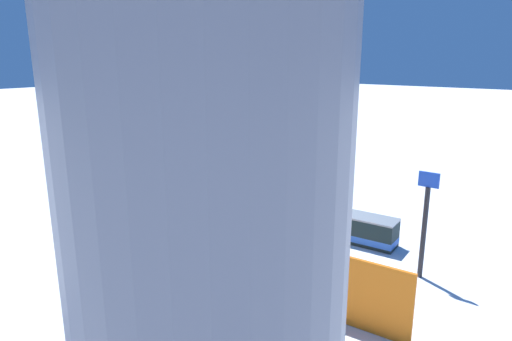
{
  "coord_description": "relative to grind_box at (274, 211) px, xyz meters",
  "views": [
    {
      "loc": [
        -6.75,
        9.44,
        4.4
      ],
      "look_at": [
        -0.15,
        0.99,
        1.67
      ],
      "focal_mm": 31.48,
      "sensor_mm": 36.0,
      "label": 1
    }
  ],
  "objects": [
    {
      "name": "safety_fence",
      "position": [
        0.0,
        3.41,
        0.3
      ],
      "size": [
        9.78,
        0.64,
        1.23
      ],
      "primitive_type": "cube",
      "rotation": [
        0.0,
        0.0,
        0.06
      ],
      "color": "orange",
      "rests_on": "ground_plane"
    },
    {
      "name": "trail_marker",
      "position": [
        -4.23,
        0.74,
        0.87
      ],
      "size": [
        0.4,
        0.1,
        2.22
      ],
      "color": "#262628",
      "rests_on": "ground_plane"
    },
    {
      "name": "grind_box",
      "position": [
        0.0,
        0.0,
        0.0
      ],
      "size": [
        6.73,
        1.06,
        0.69
      ],
      "color": "black",
      "rests_on": "ground_plane"
    },
    {
      "name": "snowboarder",
      "position": [
        -0.19,
        0.02,
        1.2
      ],
      "size": [
        1.6,
        0.74,
        1.52
      ],
      "color": "silver",
      "rests_on": "grind_box"
    },
    {
      "name": "ground_plane",
      "position": [
        0.0,
        0.0,
        -0.31
      ],
      "size": [
        120.0,
        120.0,
        0.0
      ],
      "primitive_type": "plane",
      "color": "white"
    }
  ]
}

